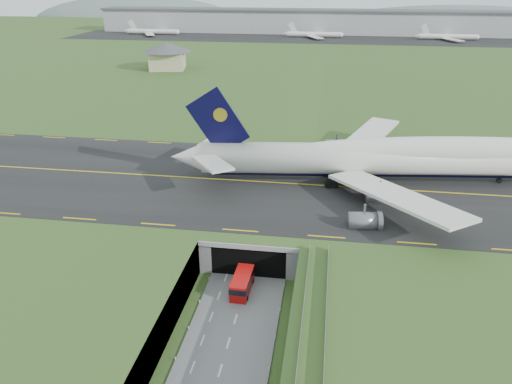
# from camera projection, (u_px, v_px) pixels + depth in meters

# --- Properties ---
(ground) EXTENTS (900.00, 900.00, 0.00)m
(ground) POSITION_uv_depth(u_px,v_px,m) (239.00, 307.00, 72.86)
(ground) COLOR #335421
(ground) RESTS_ON ground
(airfield_deck) EXTENTS (800.00, 800.00, 6.00)m
(airfield_deck) POSITION_uv_depth(u_px,v_px,m) (239.00, 290.00, 71.65)
(airfield_deck) COLOR gray
(airfield_deck) RESTS_ON ground
(trench_road) EXTENTS (12.00, 75.00, 0.20)m
(trench_road) POSITION_uv_depth(u_px,v_px,m) (229.00, 341.00, 66.05)
(trench_road) COLOR slate
(trench_road) RESTS_ON ground
(taxiway) EXTENTS (800.00, 44.00, 0.18)m
(taxiway) POSITION_uv_depth(u_px,v_px,m) (269.00, 182.00, 100.22)
(taxiway) COLOR black
(taxiway) RESTS_ON airfield_deck
(tunnel_portal) EXTENTS (17.00, 22.30, 6.00)m
(tunnel_portal) POSITION_uv_depth(u_px,v_px,m) (257.00, 233.00, 86.62)
(tunnel_portal) COLOR gray
(tunnel_portal) RESTS_ON ground
(jumbo_jet) EXTENTS (91.93, 59.25, 19.74)m
(jumbo_jet) POSITION_uv_depth(u_px,v_px,m) (402.00, 158.00, 98.29)
(jumbo_jet) COLOR white
(jumbo_jet) RESTS_ON ground
(shuttle_tram) EXTENTS (2.83, 6.98, 2.84)m
(shuttle_tram) POSITION_uv_depth(u_px,v_px,m) (242.00, 283.00, 75.80)
(shuttle_tram) COLOR #BB0E0C
(shuttle_tram) RESTS_ON ground
(service_building) EXTENTS (24.34, 24.34, 11.36)m
(service_building) POSITION_uv_depth(u_px,v_px,m) (167.00, 53.00, 213.96)
(service_building) COLOR #BEB889
(service_building) RESTS_ON ground
(cargo_terminal) EXTENTS (320.00, 67.00, 15.60)m
(cargo_terminal) POSITION_uv_depth(u_px,v_px,m) (319.00, 21.00, 337.82)
(cargo_terminal) COLOR #B2B2B2
(cargo_terminal) RESTS_ON ground
(distant_hills) EXTENTS (700.00, 91.00, 60.00)m
(distant_hills) POSITION_uv_depth(u_px,v_px,m) (394.00, 30.00, 454.20)
(distant_hills) COLOR slate
(distant_hills) RESTS_ON ground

